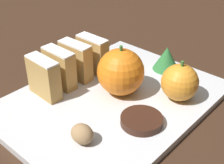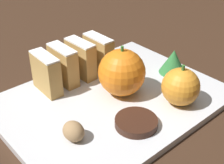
% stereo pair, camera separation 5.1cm
% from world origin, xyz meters
% --- Properties ---
extents(ground_plane, '(6.00, 6.00, 0.00)m').
position_xyz_m(ground_plane, '(0.00, 0.00, 0.00)').
color(ground_plane, '#382316').
extents(serving_platter, '(0.27, 0.36, 0.01)m').
position_xyz_m(serving_platter, '(0.00, 0.00, 0.01)').
color(serving_platter, silver).
rests_on(serving_platter, ground_plane).
extents(stollen_slice_front, '(0.06, 0.03, 0.07)m').
position_xyz_m(stollen_slice_front, '(-0.09, -0.07, 0.05)').
color(stollen_slice_front, tan).
rests_on(stollen_slice_front, serving_platter).
extents(stollen_slice_second, '(0.06, 0.02, 0.07)m').
position_xyz_m(stollen_slice_second, '(-0.09, -0.03, 0.05)').
color(stollen_slice_second, tan).
rests_on(stollen_slice_second, serving_platter).
extents(stollen_slice_third, '(0.06, 0.03, 0.07)m').
position_xyz_m(stollen_slice_third, '(-0.09, 0.01, 0.05)').
color(stollen_slice_third, tan).
rests_on(stollen_slice_third, serving_platter).
extents(stollen_slice_fourth, '(0.06, 0.02, 0.07)m').
position_xyz_m(stollen_slice_fourth, '(-0.09, 0.04, 0.05)').
color(stollen_slice_fourth, tan).
rests_on(stollen_slice_fourth, serving_platter).
extents(orange_near, '(0.06, 0.06, 0.07)m').
position_xyz_m(orange_near, '(0.08, 0.07, 0.04)').
color(orange_near, orange).
rests_on(orange_near, serving_platter).
extents(orange_far, '(0.08, 0.08, 0.09)m').
position_xyz_m(orange_far, '(0.00, 0.02, 0.05)').
color(orange_far, orange).
rests_on(orange_far, serving_platter).
extents(walnut, '(0.03, 0.03, 0.03)m').
position_xyz_m(walnut, '(0.04, -0.11, 0.03)').
color(walnut, '#9E7A51').
rests_on(walnut, serving_platter).
extents(chocolate_cookie, '(0.06, 0.06, 0.01)m').
position_xyz_m(chocolate_cookie, '(0.08, -0.02, 0.02)').
color(chocolate_cookie, '#381E14').
rests_on(chocolate_cookie, serving_platter).
extents(evergreen_sprig, '(0.05, 0.05, 0.05)m').
position_xyz_m(evergreen_sprig, '(0.01, 0.14, 0.04)').
color(evergreen_sprig, '#2D7538').
rests_on(evergreen_sprig, serving_platter).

